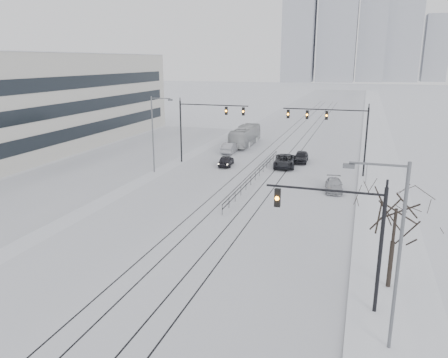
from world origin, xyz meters
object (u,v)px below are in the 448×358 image
(sedan_nb_right, at_px, (334,185))
(box_truck, at_px, (245,136))
(sedan_sb_inner, at_px, (226,161))
(sedan_nb_front, at_px, (285,161))
(bare_tree, at_px, (395,217))
(sedan_sb_outer, at_px, (230,148))
(sedan_nb_far, at_px, (301,157))
(traffic_mast_near, at_px, (349,230))

(sedan_nb_right, xyz_separation_m, box_truck, (-15.19, 21.36, 0.88))
(sedan_sb_inner, distance_m, sedan_nb_front, 7.40)
(bare_tree, distance_m, sedan_sb_outer, 40.17)
(sedan_nb_far, bearing_deg, bare_tree, -75.55)
(traffic_mast_near, xyz_separation_m, bare_tree, (2.41, 3.00, -0.07))
(box_truck, bearing_deg, bare_tree, 115.54)
(bare_tree, bearing_deg, sedan_nb_front, 111.61)
(traffic_mast_near, xyz_separation_m, box_truck, (-17.31, 43.80, -3.07))
(bare_tree, height_order, sedan_sb_inner, bare_tree)
(sedan_sb_outer, bearing_deg, traffic_mast_near, 115.41)
(sedan_nb_front, distance_m, box_truck, 15.17)
(sedan_nb_far, distance_m, box_truck, 13.73)
(sedan_sb_outer, xyz_separation_m, sedan_nb_far, (10.66, -2.94, -0.02))
(box_truck, bearing_deg, sedan_sb_outer, 84.70)
(sedan_sb_inner, distance_m, sedan_sb_outer, 8.08)
(sedan_sb_outer, bearing_deg, box_truck, -95.12)
(bare_tree, bearing_deg, sedan_sb_inner, 124.68)
(traffic_mast_near, relative_size, sedan_nb_right, 1.67)
(traffic_mast_near, distance_m, sedan_sb_outer, 41.69)
(bare_tree, distance_m, box_truck, 45.42)
(traffic_mast_near, bearing_deg, sedan_sb_outer, 115.48)
(traffic_mast_near, xyz_separation_m, sedan_sb_outer, (-17.86, 37.48, -3.81))
(traffic_mast_near, bearing_deg, bare_tree, 51.24)
(traffic_mast_near, height_order, bare_tree, traffic_mast_near)
(bare_tree, height_order, sedan_nb_front, bare_tree)
(bare_tree, height_order, sedan_nb_right, bare_tree)
(sedan_nb_right, bearing_deg, box_truck, 119.83)
(bare_tree, relative_size, box_truck, 0.57)
(sedan_nb_front, distance_m, sedan_nb_far, 3.63)
(traffic_mast_near, bearing_deg, sedan_nb_far, 101.78)
(sedan_nb_far, bearing_deg, sedan_sb_inner, -153.27)
(sedan_sb_outer, bearing_deg, sedan_nb_front, 145.57)
(sedan_sb_outer, xyz_separation_m, sedan_nb_front, (9.08, -6.20, 0.01))
(sedan_nb_right, relative_size, sedan_nb_far, 0.97)
(bare_tree, distance_m, sedan_nb_front, 30.64)
(sedan_sb_outer, height_order, sedan_nb_far, sedan_sb_outer)
(bare_tree, height_order, sedan_nb_far, bare_tree)
(sedan_sb_inner, xyz_separation_m, sedan_nb_front, (7.21, 1.66, 0.08))
(sedan_sb_inner, height_order, sedan_nb_far, sedan_nb_far)
(sedan_nb_far, xyz_separation_m, box_truck, (-10.10, 9.27, 0.76))
(traffic_mast_near, distance_m, box_truck, 47.20)
(sedan_nb_front, xyz_separation_m, box_truck, (-8.52, 12.53, 0.73))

